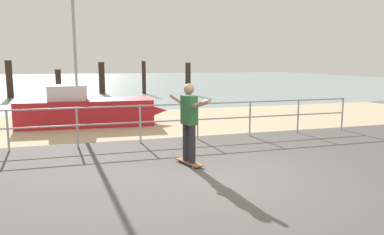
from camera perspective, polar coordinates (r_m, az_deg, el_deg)
ground_plane at (r=6.12m, az=11.17°, el=-12.41°), size 24.00×10.00×0.04m
beach_strip at (r=13.48m, az=-4.93°, el=-0.62°), size 24.00×6.00×0.04m
sea_surface at (r=41.17m, az=-13.06°, el=5.49°), size 72.00×50.00×0.04m
railing_fence at (r=9.84m, az=-8.07°, el=-0.04°), size 12.90×0.05×1.05m
sailboat at (r=12.95m, az=-15.30°, el=1.06°), size 5.01×1.71×5.63m
skateboard at (r=7.83m, az=-0.46°, el=-6.97°), size 0.42×0.82×0.08m
skateboarder at (r=7.63m, az=-0.47°, el=-0.09°), size 0.51×1.41×1.65m
groyne_post_0 at (r=24.43m, az=-26.52°, el=5.33°), size 0.38×0.38×2.23m
groyne_post_1 at (r=24.55m, az=-20.04°, el=5.09°), size 0.36×0.36×1.68m
groyne_post_2 at (r=25.59m, az=-13.84°, el=5.99°), size 0.40×0.40×2.12m
groyne_post_3 at (r=25.00m, az=-7.48°, el=6.18°), size 0.26×0.26×2.19m
groyne_post_4 at (r=24.34m, az=-0.62°, el=6.07°), size 0.35×0.35×2.09m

